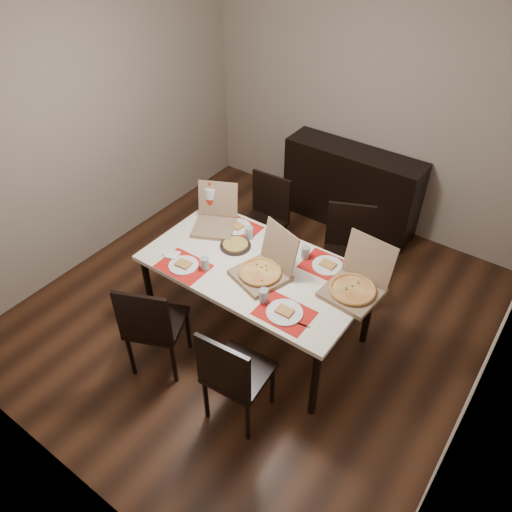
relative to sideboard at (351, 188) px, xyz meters
The scene contains 19 objects.
ground 1.84m from the sideboard, 90.00° to the right, with size 3.80×4.00×0.02m, color #402213.
room_walls 1.86m from the sideboard, 90.00° to the right, with size 3.84×4.02×2.62m.
sideboard is the anchor object (origin of this frame).
dining_table 1.97m from the sideboard, 86.46° to the right, with size 1.80×1.00×0.75m.
chair_near_left 2.78m from the sideboard, 95.94° to the right, with size 0.55×0.55×0.93m.
chair_near_right 2.81m from the sideboard, 79.60° to the right, with size 0.45×0.45×0.93m.
chair_far_left 1.16m from the sideboard, 110.16° to the right, with size 0.44×0.44×0.93m.
chair_far_right 1.18m from the sideboard, 64.82° to the right, with size 0.55×0.55×0.93m.
setting_near_left 2.32m from the sideboard, 98.07° to the right, with size 0.44×0.30×0.11m.
setting_near_right 2.35m from the sideboard, 76.41° to the right, with size 0.45×0.30×0.11m.
setting_far_left 1.71m from the sideboard, 99.99° to the right, with size 0.47×0.30×0.11m.
setting_far_right 1.75m from the sideboard, 71.74° to the right, with size 0.47×0.30×0.11m.
napkin_loose 2.04m from the sideboard, 82.38° to the right, with size 0.12×0.11×0.02m, color white.
pizza_box_center 2.06m from the sideboard, 83.32° to the right, with size 0.49×0.51×0.38m.
pizza_box_right 2.02m from the sideboard, 63.00° to the right, with size 0.43×0.47×0.40m.
pizza_box_left 1.83m from the sideboard, 105.84° to the right, with size 0.49×0.51×0.35m.
faina_plate 1.89m from the sideboard, 95.05° to the right, with size 0.27×0.27×0.03m.
dip_bowl 1.87m from the sideboard, 82.16° to the right, with size 0.12×0.12×0.03m, color white.
soda_bottle 1.78m from the sideboard, 111.47° to the right, with size 0.11×0.11×0.34m.
Camera 1 is at (1.89, -2.64, 3.37)m, focal length 35.00 mm.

